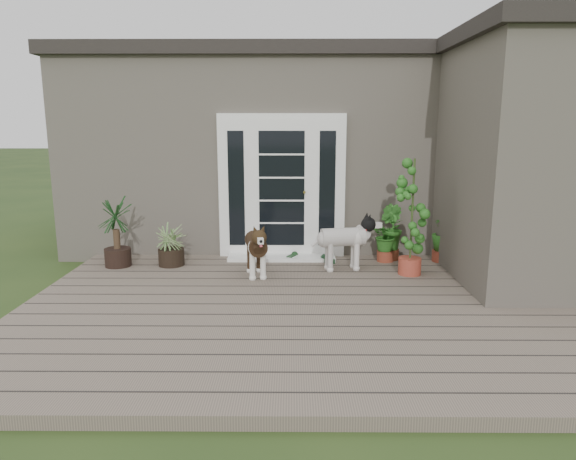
{
  "coord_description": "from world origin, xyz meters",
  "views": [
    {
      "loc": [
        -0.05,
        -5.2,
        2.13
      ],
      "look_at": [
        -0.1,
        1.75,
        0.7
      ],
      "focal_mm": 32.48,
      "sensor_mm": 36.0,
      "label": 1
    }
  ],
  "objects": [
    {
      "name": "clog_right",
      "position": [
        -0.04,
        2.4,
        0.16
      ],
      "size": [
        0.23,
        0.3,
        0.08
      ],
      "primitive_type": null,
      "rotation": [
        0.0,
        0.0,
        -0.44
      ],
      "color": "#163718",
      "rests_on": "deck"
    },
    {
      "name": "roof_wing",
      "position": [
        2.9,
        1.5,
        3.2
      ],
      "size": [
        1.8,
        2.6,
        0.2
      ],
      "primitive_type": "cube",
      "color": "#2D2826",
      "rests_on": "house_wing"
    },
    {
      "name": "house_main",
      "position": [
        0.0,
        4.65,
        1.55
      ],
      "size": [
        7.4,
        4.0,
        3.1
      ],
      "primitive_type": "cube",
      "color": "#665E54",
      "rests_on": "ground"
    },
    {
      "name": "herb_a",
      "position": [
        1.33,
        2.28,
        0.4
      ],
      "size": [
        0.59,
        0.59,
        0.55
      ],
      "primitive_type": "imported",
      "rotation": [
        0.0,
        0.0,
        0.53
      ],
      "color": "#1D5418",
      "rests_on": "deck"
    },
    {
      "name": "door_step",
      "position": [
        -0.2,
        2.4,
        0.14
      ],
      "size": [
        1.6,
        0.4,
        0.05
      ],
      "primitive_type": "cube",
      "color": "white",
      "rests_on": "deck"
    },
    {
      "name": "deck",
      "position": [
        0.0,
        0.4,
        0.06
      ],
      "size": [
        6.2,
        4.6,
        0.12
      ],
      "primitive_type": "cube",
      "color": "#6B5B4C",
      "rests_on": "ground"
    },
    {
      "name": "clog_left",
      "position": [
        0.48,
        2.21,
        0.16
      ],
      "size": [
        0.25,
        0.32,
        0.09
      ],
      "primitive_type": null,
      "rotation": [
        0.0,
        0.0,
        0.46
      ],
      "color": "#133119",
      "rests_on": "deck"
    },
    {
      "name": "house_wing",
      "position": [
        2.9,
        1.5,
        1.55
      ],
      "size": [
        1.6,
        2.4,
        3.1
      ],
      "primitive_type": "cube",
      "color": "#665E54",
      "rests_on": "ground"
    },
    {
      "name": "herb_b",
      "position": [
        1.42,
        2.4,
        0.42
      ],
      "size": [
        0.53,
        0.53,
        0.61
      ],
      "primitive_type": "imported",
      "rotation": [
        0.0,
        0.0,
        1.98
      ],
      "color": "#2D611B",
      "rests_on": "deck"
    },
    {
      "name": "herb_c",
      "position": [
        2.18,
        2.3,
        0.43
      ],
      "size": [
        0.4,
        0.4,
        0.62
      ],
      "primitive_type": "imported",
      "rotation": [
        0.0,
        0.0,
        4.71
      ],
      "color": "#185619",
      "rests_on": "deck"
    },
    {
      "name": "yucca",
      "position": [
        -2.54,
        1.99,
        0.63
      ],
      "size": [
        0.92,
        0.92,
        1.02
      ],
      "primitive_type": null,
      "rotation": [
        0.0,
        0.0,
        -0.4
      ],
      "color": "black",
      "rests_on": "deck"
    },
    {
      "name": "brindle_dog",
      "position": [
        -0.52,
        1.51,
        0.44
      ],
      "size": [
        0.47,
        0.83,
        0.65
      ],
      "primitive_type": null,
      "rotation": [
        0.0,
        0.0,
        3.33
      ],
      "color": "#362313",
      "rests_on": "deck"
    },
    {
      "name": "white_dog",
      "position": [
        0.66,
        1.82,
        0.46
      ],
      "size": [
        0.87,
        0.49,
        0.68
      ],
      "primitive_type": null,
      "rotation": [
        0.0,
        0.0,
        -1.39
      ],
      "color": "white",
      "rests_on": "deck"
    },
    {
      "name": "door_unit",
      "position": [
        -0.2,
        2.6,
        1.19
      ],
      "size": [
        1.9,
        0.14,
        2.15
      ],
      "primitive_type": "cube",
      "color": "white",
      "rests_on": "deck"
    },
    {
      "name": "spider_plant",
      "position": [
        -1.78,
        2.04,
        0.45
      ],
      "size": [
        0.66,
        0.66,
        0.65
      ],
      "primitive_type": null,
      "rotation": [
        0.0,
        0.0,
        0.09
      ],
      "color": "#89A364",
      "rests_on": "deck"
    },
    {
      "name": "roof_main",
      "position": [
        0.0,
        4.65,
        3.2
      ],
      "size": [
        7.6,
        4.2,
        0.2
      ],
      "primitive_type": "cube",
      "color": "#2D2826",
      "rests_on": "house_main"
    },
    {
      "name": "sapling",
      "position": [
        1.55,
        1.61,
        0.93
      ],
      "size": [
        0.63,
        0.63,
        1.62
      ],
      "primitive_type": null,
      "rotation": [
        0.0,
        0.0,
        0.42
      ],
      "color": "#205217",
      "rests_on": "deck"
    }
  ]
}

